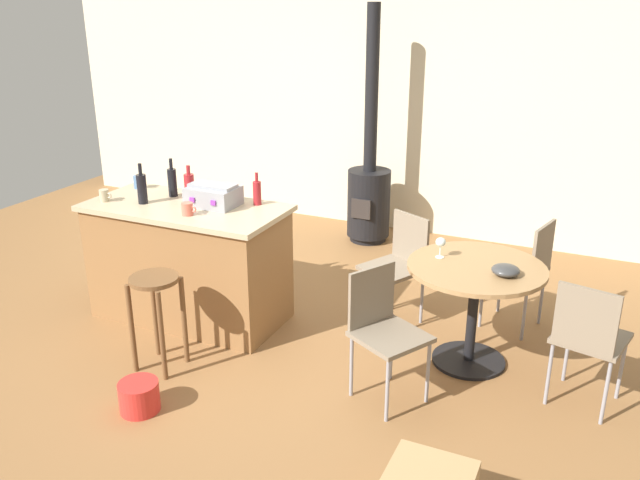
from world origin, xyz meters
TOP-DOWN VIEW (x-y plane):
  - ground_plane at (0.00, 0.00)m, footprint 8.80×8.80m
  - back_wall at (0.00, 2.89)m, footprint 8.00×0.10m
  - kitchen_island at (-0.68, 0.14)m, footprint 1.54×0.75m
  - wooden_stool at (-0.43, -0.59)m, footprint 0.33×0.33m
  - dining_table at (1.50, 0.35)m, footprint 0.92×0.92m
  - folding_chair_near at (2.24, 0.11)m, footprint 0.48×0.48m
  - folding_chair_far at (1.74, 1.02)m, footprint 0.48×0.48m
  - folding_chair_left at (0.83, 0.77)m, footprint 0.54×0.54m
  - folding_chair_right at (1.07, -0.27)m, footprint 0.54×0.54m
  - wood_stove at (-0.01, 2.36)m, footprint 0.44×0.45m
  - toolbox at (-0.48, 0.24)m, footprint 0.37×0.29m
  - bottle_0 at (-1.00, 0.06)m, footprint 0.07×0.07m
  - bottle_1 at (-0.91, 0.31)m, footprint 0.07×0.07m
  - bottle_2 at (-0.19, 0.39)m, footprint 0.06×0.06m
  - bottle_3 at (-0.77, 0.34)m, footprint 0.08×0.08m
  - cup_0 at (-1.31, -0.02)m, footprint 0.11×0.07m
  - cup_1 at (-0.52, -0.04)m, footprint 0.12×0.08m
  - cup_2 at (-1.30, 0.38)m, footprint 0.11×0.08m
  - wine_glass at (1.24, 0.40)m, footprint 0.07×0.07m
  - serving_bowl at (1.70, 0.27)m, footprint 0.18×0.18m
  - plastic_bucket at (-0.23, -1.07)m, footprint 0.25×0.25m

SIDE VIEW (x-z plane):
  - ground_plane at x=0.00m, z-range 0.00..0.00m
  - plastic_bucket at x=-0.23m, z-range 0.00..0.19m
  - kitchen_island at x=-0.68m, z-range 0.00..0.93m
  - wooden_stool at x=-0.43m, z-range 0.15..0.83m
  - folding_chair_right at x=1.07m, z-range 0.07..0.92m
  - folding_chair_left at x=0.83m, z-range 0.07..0.92m
  - folding_chair_near at x=2.24m, z-range 0.08..0.93m
  - folding_chair_far at x=1.74m, z-range 0.08..0.95m
  - dining_table at x=1.50m, z-range 0.19..0.93m
  - wood_stove at x=-0.01m, z-range -0.61..1.75m
  - serving_bowl at x=1.70m, z-range 0.73..0.80m
  - wine_glass at x=1.24m, z-range 0.77..0.91m
  - cup_1 at x=-0.52m, z-range 0.93..1.02m
  - cup_0 at x=-1.31m, z-range 0.93..1.02m
  - cup_2 at x=-1.30m, z-range 0.93..1.03m
  - toolbox at x=-0.48m, z-range 0.92..1.09m
  - bottle_2 at x=-0.19m, z-range 0.90..1.15m
  - bottle_3 at x=-0.77m, z-range 0.90..1.15m
  - bottle_1 at x=-0.91m, z-range 0.89..1.20m
  - bottle_0 at x=-1.00m, z-range 0.89..1.20m
  - back_wall at x=0.00m, z-range 0.00..2.70m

